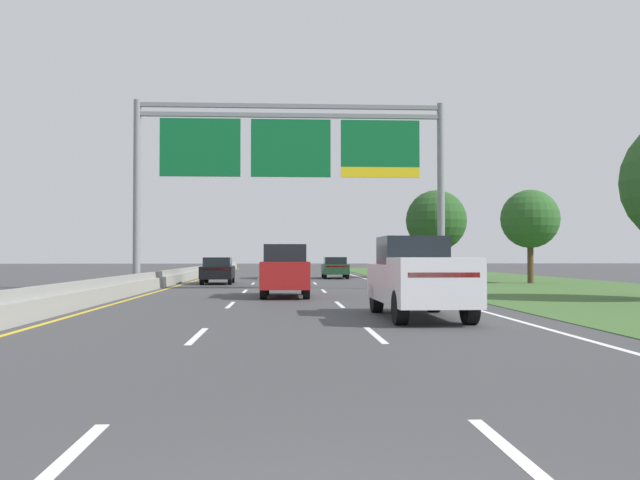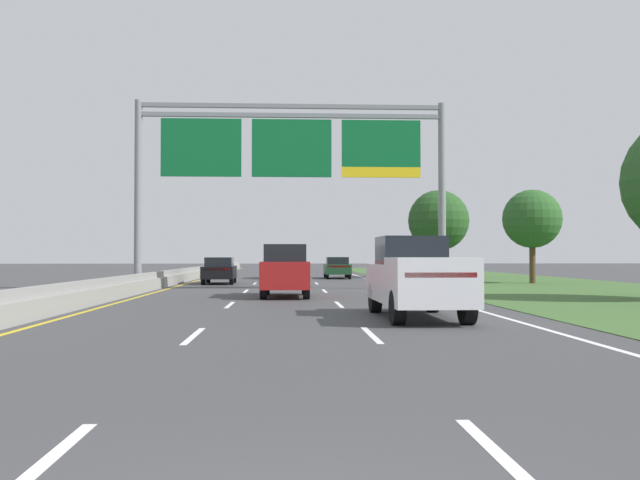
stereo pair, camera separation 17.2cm
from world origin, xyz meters
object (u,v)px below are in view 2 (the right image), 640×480
car_black_left_lane_sedan (219,270)px  roadside_tree_mid (532,219)px  car_navy_centre_lane_suv (284,263)px  roadside_tree_far (438,221)px  car_red_centre_lane_suv (285,270)px  pickup_truck_white (416,278)px  overhead_sign_gantry (292,156)px  car_darkgreen_right_lane_sedan (337,267)px

car_black_left_lane_sedan → roadside_tree_mid: size_ratio=0.79×
car_navy_centre_lane_suv → roadside_tree_far: roadside_tree_far is taller
car_red_centre_lane_suv → roadside_tree_mid: bearing=-48.9°
car_navy_centre_lane_suv → pickup_truck_white: bearing=-174.1°
car_navy_centre_lane_suv → roadside_tree_mid: bearing=-124.6°
pickup_truck_white → car_red_centre_lane_suv: pickup_truck_white is taller
overhead_sign_gantry → car_red_centre_lane_suv: (-0.29, -5.24, -5.38)m
car_red_centre_lane_suv → roadside_tree_far: size_ratio=0.71×
pickup_truck_white → car_darkgreen_right_lane_sedan: pickup_truck_white is taller
overhead_sign_gantry → car_black_left_lane_sedan: bearing=118.0°
car_navy_centre_lane_suv → roadside_tree_mid: roadside_tree_mid is taller
pickup_truck_white → roadside_tree_mid: roadside_tree_mid is taller
car_red_centre_lane_suv → roadside_tree_mid: 19.67m
overhead_sign_gantry → roadside_tree_mid: overhead_sign_gantry is taller
overhead_sign_gantry → pickup_truck_white: overhead_sign_gantry is taller
car_red_centre_lane_suv → overhead_sign_gantry: bearing=-2.7°
car_red_centre_lane_suv → car_black_left_lane_sedan: bearing=17.0°
overhead_sign_gantry → car_red_centre_lane_suv: overhead_sign_gantry is taller
overhead_sign_gantry → car_red_centre_lane_suv: 7.52m
car_navy_centre_lane_suv → car_red_centre_lane_suv: 22.80m
car_darkgreen_right_lane_sedan → car_navy_centre_lane_suv: bearing=88.6°
car_navy_centre_lane_suv → roadside_tree_mid: (14.97, -10.11, 2.77)m
overhead_sign_gantry → car_navy_centre_lane_suv: (-0.48, 17.55, -5.38)m
car_darkgreen_right_lane_sedan → roadside_tree_far: size_ratio=0.67×
pickup_truck_white → car_red_centre_lane_suv: bearing=19.1°
roadside_tree_mid → roadside_tree_far: bearing=106.8°
car_black_left_lane_sedan → roadside_tree_mid: 18.97m
car_black_left_lane_sedan → car_red_centre_lane_suv: (3.95, -13.22, 0.28)m
overhead_sign_gantry → roadside_tree_far: bearing=58.5°
overhead_sign_gantry → roadside_tree_far: size_ratio=2.27×
roadside_tree_mid → car_navy_centre_lane_suv: bearing=146.0°
car_darkgreen_right_lane_sedan → car_navy_centre_lane_suv: 3.95m
overhead_sign_gantry → car_red_centre_lane_suv: bearing=-93.1°
car_darkgreen_right_lane_sedan → car_black_left_lane_sedan: (-7.69, -9.44, 0.00)m
car_black_left_lane_sedan → car_navy_centre_lane_suv: bearing=-22.5°
car_darkgreen_right_lane_sedan → car_red_centre_lane_suv: size_ratio=0.94×
car_navy_centre_lane_suv → roadside_tree_far: size_ratio=0.71×
pickup_truck_white → roadside_tree_far: size_ratio=0.82×
car_darkgreen_right_lane_sedan → car_black_left_lane_sedan: same height
car_darkgreen_right_lane_sedan → car_red_centre_lane_suv: (-3.75, -22.66, 0.28)m
car_black_left_lane_sedan → car_red_centre_lane_suv: bearing=-164.5°
roadside_tree_mid → car_red_centre_lane_suv: bearing=-139.3°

